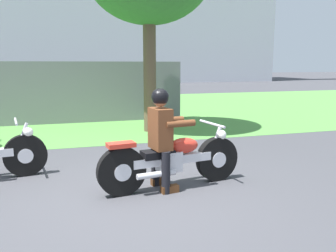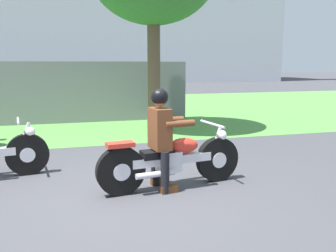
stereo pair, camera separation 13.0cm
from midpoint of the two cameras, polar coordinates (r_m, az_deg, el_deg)
name	(u,v)px [view 1 (the left image)]	position (r m, az deg, el deg)	size (l,w,h in m)	color
ground	(131,197)	(4.79, -6.84, -11.25)	(120.00, 120.00, 0.00)	#424247
grass_verge	(84,111)	(13.60, -13.67, 2.39)	(60.00, 12.00, 0.01)	#549342
motorcycle_lead	(173,160)	(4.98, 0.00, -5.50)	(2.14, 0.67, 0.89)	black
rider_lead	(162,131)	(4.82, -1.82, -0.84)	(0.59, 0.51, 1.41)	black
fence_segment	(66,93)	(10.77, -16.40, 5.14)	(7.00, 0.06, 1.80)	slate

